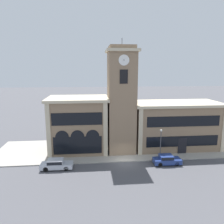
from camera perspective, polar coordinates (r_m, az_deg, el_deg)
ground_plane at (r=35.49m, az=3.46°, el=-12.97°), size 300.00×300.00×0.00m
sidewalk_kerb at (r=40.86m, az=2.17°, el=-9.52°), size 44.04×11.80×0.15m
clock_tower at (r=37.49m, az=2.50°, el=2.97°), size 5.27×5.27×19.46m
town_hall_left_wing at (r=39.35m, az=-8.75°, el=-3.15°), size 10.56×8.02×9.66m
town_hall_right_wing at (r=42.36m, az=16.14°, el=-3.22°), size 16.14×8.02×8.55m
parked_car_near at (r=34.06m, az=-14.35°, el=-12.99°), size 4.71×1.98×1.46m
parked_car_mid at (r=35.54m, az=14.08°, el=-11.94°), size 4.24×1.98×1.45m
street_lamp at (r=35.84m, az=12.63°, el=-7.00°), size 0.36×0.36×5.00m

